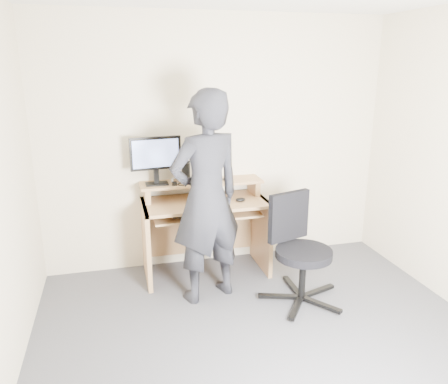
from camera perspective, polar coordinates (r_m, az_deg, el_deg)
name	(u,v)px	position (r m, az deg, el deg)	size (l,w,h in m)	color
ground	(276,358)	(3.36, 6.83, -20.78)	(3.50, 3.50, 0.00)	#4B4B50
back_wall	(218,144)	(4.41, -0.83, 6.35)	(3.50, 0.02, 2.50)	beige
desk	(204,218)	(4.35, -2.67, -3.43)	(1.20, 0.60, 0.91)	tan
monitor	(156,156)	(4.16, -8.91, 4.63)	(0.48, 0.14, 0.46)	black
external_drive	(186,172)	(4.25, -4.99, 2.59)	(0.07, 0.13, 0.20)	black
travel_mug	(210,173)	(4.28, -1.78, 2.55)	(0.08, 0.08, 0.17)	#AFAFB4
smartphone	(228,180)	(4.32, 0.48, 1.56)	(0.07, 0.13, 0.01)	black
charger	(174,184)	(4.17, -6.50, 1.09)	(0.04, 0.04, 0.04)	black
headphones	(179,181)	(4.31, -5.87, 1.49)	(0.16, 0.16, 0.02)	silver
keyboard	(198,213)	(4.13, -3.45, -2.77)	(0.46, 0.18, 0.03)	black
mouse	(241,200)	(4.19, 2.18, -1.01)	(0.10, 0.06, 0.04)	black
office_chair	(298,245)	(3.87, 9.67, -6.88)	(0.74, 0.71, 0.93)	black
person	(206,199)	(3.71, -2.33, -0.86)	(0.67, 0.44, 1.84)	black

